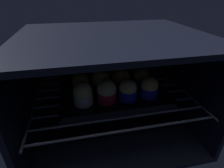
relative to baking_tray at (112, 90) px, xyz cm
name	(u,v)px	position (x,y,z in cm)	size (l,w,h in cm)	color
oven_cavity	(110,81)	(0.00, 2.99, 2.32)	(59.00, 47.00, 37.00)	black
oven_rack	(113,94)	(0.00, -1.25, -1.08)	(54.80, 42.00, 0.80)	#444756
baking_tray	(112,90)	(0.00, 0.00, 0.00)	(36.75, 29.38, 2.20)	black
muffin_row0_col0	(83,94)	(-10.87, -7.02, 4.00)	(6.04, 6.04, 7.51)	silver
muffin_row0_col1	(107,91)	(-3.30, -7.28, 4.14)	(6.15, 6.15, 8.02)	red
muffin_row0_col2	(128,90)	(3.73, -7.41, 3.85)	(6.04, 6.04, 7.14)	#1928B7
muffin_row0_col3	(149,87)	(11.24, -7.19, 3.89)	(6.04, 6.04, 7.27)	#1928B7
muffin_row1_col0	(81,84)	(-11.00, -0.23, 3.96)	(6.06, 6.06, 7.44)	red
muffin_row1_col1	(101,81)	(-4.06, 0.32, 4.19)	(6.59, 6.59, 8.01)	#1928B7
muffin_row1_col2	(121,79)	(3.44, 0.32, 3.97)	(6.57, 6.57, 7.89)	red
muffin_row1_col3	(141,78)	(10.98, 0.27, 3.95)	(6.21, 6.21, 7.77)	#1928B7
muffin_row2_col0	(80,75)	(-10.97, 7.17, 4.14)	(6.09, 6.09, 7.66)	#1928B7
muffin_row2_col1	(99,72)	(-3.40, 7.66, 4.20)	(6.42, 6.42, 7.70)	red
muffin_row2_col2	(116,71)	(3.36, 7.72, 4.06)	(6.42, 6.42, 7.56)	#0C8C84
muffin_row2_col3	(135,71)	(11.24, 7.02, 3.73)	(6.04, 6.04, 7.00)	#1928B7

